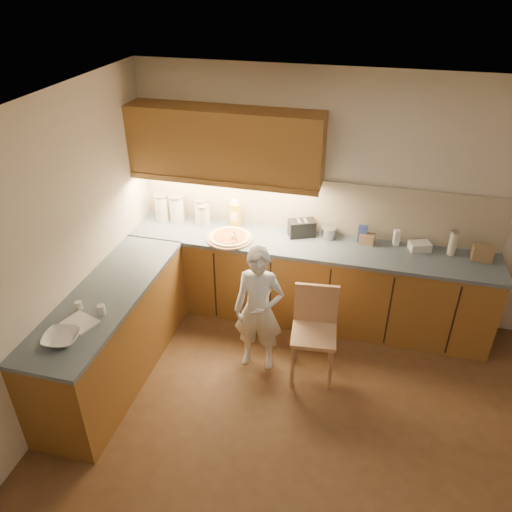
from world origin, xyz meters
The scene contains 24 objects.
room centered at (0.00, 0.00, 1.68)m, with size 4.54×4.50×2.62m.
l_counter centered at (-0.92, 1.25, 0.46)m, with size 3.77×2.62×0.92m.
backsplash centered at (-0.38, 1.99, 1.21)m, with size 3.75×0.02×0.58m, color #B8AA8E.
upper_cabinets centered at (-1.27, 1.82, 1.85)m, with size 1.95×0.36×0.73m.
pizza_on_board centered at (-1.18, 1.58, 0.94)m, with size 0.48×0.48×0.19m.
child centered at (-0.68, 0.85, 0.64)m, with size 0.47×0.31×1.28m, color white.
wooden_chair centered at (-0.17, 0.90, 0.52)m, with size 0.44×0.44×0.90m.
mixing_bowl centered at (-1.95, -0.26, 0.95)m, with size 0.27×0.27×0.07m, color white.
canister_a centered at (-2.03, 1.82, 1.07)m, with size 0.15×0.15×0.30m.
canister_b centered at (-1.87, 1.86, 1.07)m, with size 0.17×0.17×0.30m.
canister_c centered at (-1.58, 1.87, 1.06)m, with size 0.15×0.15×0.28m.
canister_d centered at (-1.55, 1.83, 1.04)m, with size 0.14×0.14×0.23m.
oil_jug centered at (-1.21, 1.88, 1.06)m, with size 0.12×0.11×0.31m.
toaster centered at (-0.48, 1.85, 1.01)m, with size 0.31×0.25×0.18m.
steel_pot centered at (-0.20, 1.87, 0.98)m, with size 0.15×0.15×0.12m.
blue_box centered at (0.15, 1.88, 1.01)m, with size 0.09×0.06×0.18m, color #2F428D.
card_box_a centered at (0.20, 1.86, 0.97)m, with size 0.15×0.10×0.10m, color #9D7754.
white_bottle centered at (0.48, 1.90, 1.00)m, with size 0.05×0.05×0.16m, color white.
flat_pack centered at (0.72, 1.85, 0.96)m, with size 0.20×0.14×0.08m, color silver.
tall_jar centered at (1.01, 1.84, 1.05)m, with size 0.08×0.08×0.26m.
card_box_b centered at (1.29, 1.81, 0.99)m, with size 0.19×0.15×0.15m, color #987B52.
dough_cloth centered at (-1.94, -0.03, 0.93)m, with size 0.25×0.20×0.02m, color white.
spice_jar_a centered at (-2.04, 0.14, 0.96)m, with size 0.06×0.06×0.07m, color silver.
spice_jar_b centered at (-1.83, 0.12, 0.96)m, with size 0.06×0.06×0.09m, color silver.
Camera 1 is at (0.20, -2.71, 3.44)m, focal length 35.00 mm.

